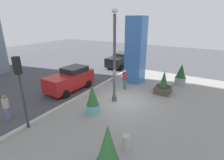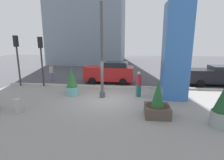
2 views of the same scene
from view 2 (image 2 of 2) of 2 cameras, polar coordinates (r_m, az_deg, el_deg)
ground_plane at (r=15.85m, az=0.36°, el=-1.57°), size 60.00×60.00×0.00m
plaza_pavement at (r=10.20m, az=-3.27°, el=-9.85°), size 18.00×10.00×0.02m
curb_strip at (r=14.99m, az=0.00°, el=-2.10°), size 18.00×0.24×0.16m
lamp_post at (r=11.92m, az=-3.26°, el=9.20°), size 0.44×0.44×6.53m
art_pillar_blue at (r=12.55m, az=19.56°, el=8.21°), size 1.58×1.58×6.17m
potted_plant_mid_plaza at (r=9.63m, az=14.17°, el=-7.40°), size 1.27×1.27×1.94m
potted_plant_near_right at (r=13.13m, az=-12.60°, el=-0.77°), size 0.89×0.89×1.99m
potted_plant_near_left at (r=9.58m, az=31.79°, el=-7.33°), size 0.98×0.98×2.02m
concrete_bollard at (r=11.22m, az=-27.70°, el=-7.17°), size 0.36×0.36×0.75m
traffic_light_corner at (r=17.03m, az=-27.84°, el=7.76°), size 0.28×0.42×4.23m
traffic_light_far_side at (r=16.13m, az=-21.52°, el=7.95°), size 0.28×0.42×4.13m
car_curb_east at (r=16.52m, az=-0.70°, el=2.45°), size 4.47×2.20×1.93m
car_intersection at (r=17.98m, az=29.80°, el=1.32°), size 4.59×2.16×1.70m
pedestrian_by_curb at (r=12.49m, az=8.45°, el=-0.90°), size 0.50×0.50×1.79m
pedestrian_on_sidewalk at (r=18.01m, az=-18.62°, el=2.46°), size 0.51×0.51×1.64m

